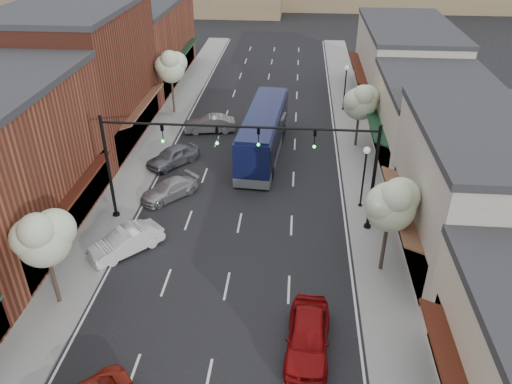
% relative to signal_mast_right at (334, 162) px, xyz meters
% --- Properties ---
extents(ground, '(160.00, 160.00, 0.00)m').
position_rel_signal_mast_right_xyz_m(ground, '(-5.62, -8.00, -4.62)').
color(ground, black).
rests_on(ground, ground).
extents(sidewalk_left, '(2.80, 73.00, 0.15)m').
position_rel_signal_mast_right_xyz_m(sidewalk_left, '(-14.02, 10.50, -4.55)').
color(sidewalk_left, gray).
rests_on(sidewalk_left, ground).
extents(sidewalk_right, '(2.80, 73.00, 0.15)m').
position_rel_signal_mast_right_xyz_m(sidewalk_right, '(2.78, 10.50, -4.55)').
color(sidewalk_right, gray).
rests_on(sidewalk_right, ground).
extents(curb_left, '(0.25, 73.00, 0.17)m').
position_rel_signal_mast_right_xyz_m(curb_left, '(-12.62, 10.50, -4.55)').
color(curb_left, gray).
rests_on(curb_left, ground).
extents(curb_right, '(0.25, 73.00, 0.17)m').
position_rel_signal_mast_right_xyz_m(curb_right, '(1.38, 10.50, -4.55)').
color(curb_right, gray).
rests_on(curb_right, ground).
extents(bldg_left_midfar, '(10.14, 14.10, 10.90)m').
position_rel_signal_mast_right_xyz_m(bldg_left_midfar, '(-19.86, 12.00, 0.78)').
color(bldg_left_midfar, maroon).
rests_on(bldg_left_midfar, ground).
extents(bldg_left_far, '(10.14, 18.10, 8.40)m').
position_rel_signal_mast_right_xyz_m(bldg_left_far, '(-19.84, 28.00, -0.46)').
color(bldg_left_far, brown).
rests_on(bldg_left_far, ground).
extents(bldg_right_midnear, '(9.14, 12.10, 7.90)m').
position_rel_signal_mast_right_xyz_m(bldg_right_midnear, '(8.10, -2.00, -0.72)').
color(bldg_right_midnear, '#BEB1A3').
rests_on(bldg_right_midnear, ground).
extents(bldg_right_midfar, '(9.14, 12.10, 6.40)m').
position_rel_signal_mast_right_xyz_m(bldg_right_midfar, '(8.08, 10.00, -1.46)').
color(bldg_right_midfar, beige).
rests_on(bldg_right_midfar, ground).
extents(bldg_right_far, '(9.14, 16.10, 7.40)m').
position_rel_signal_mast_right_xyz_m(bldg_right_far, '(8.09, 24.00, -0.96)').
color(bldg_right_far, '#BEB1A3').
rests_on(bldg_right_far, ground).
extents(signal_mast_right, '(8.22, 0.46, 7.00)m').
position_rel_signal_mast_right_xyz_m(signal_mast_right, '(0.00, 0.00, 0.00)').
color(signal_mast_right, black).
rests_on(signal_mast_right, ground).
extents(signal_mast_left, '(8.22, 0.46, 7.00)m').
position_rel_signal_mast_right_xyz_m(signal_mast_left, '(-11.24, 0.00, 0.00)').
color(signal_mast_left, black).
rests_on(signal_mast_left, ground).
extents(tree_right_near, '(2.85, 2.65, 5.95)m').
position_rel_signal_mast_right_xyz_m(tree_right_near, '(2.73, -4.05, -0.17)').
color(tree_right_near, '#47382B').
rests_on(tree_right_near, ground).
extents(tree_right_far, '(2.85, 2.65, 5.43)m').
position_rel_signal_mast_right_xyz_m(tree_right_far, '(2.73, 11.95, -0.63)').
color(tree_right_far, '#47382B').
rests_on(tree_right_far, ground).
extents(tree_left_near, '(2.85, 2.65, 5.69)m').
position_rel_signal_mast_right_xyz_m(tree_left_near, '(-13.87, -8.05, -0.40)').
color(tree_left_near, '#47382B').
rests_on(tree_left_near, ground).
extents(tree_left_far, '(2.85, 2.65, 6.13)m').
position_rel_signal_mast_right_xyz_m(tree_left_far, '(-13.87, 17.95, -0.02)').
color(tree_left_far, '#47382B').
rests_on(tree_left_far, ground).
extents(lamp_post_near, '(0.44, 0.44, 4.44)m').
position_rel_signal_mast_right_xyz_m(lamp_post_near, '(2.18, 2.50, -1.62)').
color(lamp_post_near, black).
rests_on(lamp_post_near, ground).
extents(lamp_post_far, '(0.44, 0.44, 4.44)m').
position_rel_signal_mast_right_xyz_m(lamp_post_far, '(2.18, 20.00, -1.62)').
color(lamp_post_far, black).
rests_on(lamp_post_far, ground).
extents(coach_bus, '(3.46, 12.08, 3.65)m').
position_rel_signal_mast_right_xyz_m(coach_bus, '(-4.82, 9.95, -2.72)').
color(coach_bus, '#0E1338').
rests_on(coach_bus, ground).
extents(red_hatchback, '(2.24, 4.93, 1.64)m').
position_rel_signal_mast_right_xyz_m(red_hatchback, '(-1.38, -9.93, -3.80)').
color(red_hatchback, maroon).
rests_on(red_hatchback, ground).
extents(parked_car_b, '(4.11, 4.21, 1.44)m').
position_rel_signal_mast_right_xyz_m(parked_car_b, '(-11.82, -3.50, -3.90)').
color(parked_car_b, silver).
rests_on(parked_car_b, ground).
extents(parked_car_c, '(4.10, 4.26, 1.22)m').
position_rel_signal_mast_right_xyz_m(parked_car_c, '(-10.77, 2.73, -4.01)').
color(parked_car_c, '#A0A0A5').
rests_on(parked_car_c, ground).
extents(parked_car_d, '(4.09, 4.48, 1.48)m').
position_rel_signal_mast_right_xyz_m(parked_car_d, '(-11.60, 7.54, -3.88)').
color(parked_car_d, '#5B5D63').
rests_on(parked_car_d, ground).
extents(parked_car_e, '(4.60, 2.29, 1.45)m').
position_rel_signal_mast_right_xyz_m(parked_car_e, '(-9.82, 13.99, -3.90)').
color(parked_car_e, '#A8A8AE').
rests_on(parked_car_e, ground).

